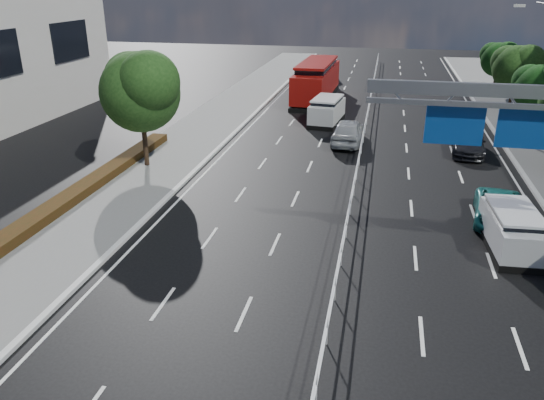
# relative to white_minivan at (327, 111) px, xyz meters

# --- Properties ---
(median_fence) EXTENTS (0.05, 85.00, 1.02)m
(median_fence) POSITION_rel_white_minivan_xyz_m (2.99, -7.77, -0.44)
(median_fence) COLOR silver
(median_fence) RESTS_ON ground
(near_tree_back) EXTENTS (4.84, 4.51, 6.69)m
(near_tree_back) POSITION_rel_white_minivan_xyz_m (-8.95, -12.30, 3.64)
(near_tree_back) COLOR black
(near_tree_back) RESTS_ON ground
(far_tree_f) EXTENTS (3.52, 3.28, 5.02)m
(far_tree_f) POSITION_rel_white_minivan_xyz_m (14.23, -0.79, 2.52)
(far_tree_f) COLOR black
(far_tree_f) RESTS_ON ground
(far_tree_g) EXTENTS (3.96, 3.69, 5.45)m
(far_tree_g) POSITION_rel_white_minivan_xyz_m (14.24, 6.71, 2.79)
(far_tree_g) COLOR black
(far_tree_g) RESTS_ON ground
(far_tree_h) EXTENTS (3.41, 3.18, 4.91)m
(far_tree_h) POSITION_rel_white_minivan_xyz_m (14.23, 14.21, 2.46)
(far_tree_h) COLOR black
(far_tree_h) RESTS_ON ground
(white_minivan) EXTENTS (2.45, 4.72, 1.97)m
(white_minivan) POSITION_rel_white_minivan_xyz_m (0.00, 0.00, 0.00)
(white_minivan) COLOR black
(white_minivan) RESTS_ON ground
(red_bus) EXTENTS (3.10, 11.48, 3.40)m
(red_bus) POSITION_rel_white_minivan_xyz_m (-1.93, 8.50, 0.81)
(red_bus) COLOR black
(red_bus) RESTS_ON ground
(near_car_silver) EXTENTS (2.12, 4.90, 1.65)m
(near_car_silver) POSITION_rel_white_minivan_xyz_m (1.99, -5.02, -0.14)
(near_car_silver) COLOR #9A9DA1
(near_car_silver) RESTS_ON ground
(near_car_dark) EXTENTS (2.21, 4.89, 1.56)m
(near_car_dark) POSITION_rel_white_minivan_xyz_m (-2.27, 19.64, -0.19)
(near_car_dark) COLOR black
(near_car_dark) RESTS_ON ground
(silver_minivan) EXTENTS (2.01, 4.25, 1.73)m
(silver_minivan) POSITION_rel_white_minivan_xyz_m (9.49, -18.69, -0.12)
(silver_minivan) COLOR black
(silver_minivan) RESTS_ON ground
(parked_car_teal) EXTENTS (2.59, 4.62, 1.22)m
(parked_car_teal) POSITION_rel_white_minivan_xyz_m (9.49, -16.06, -0.36)
(parked_car_teal) COLOR #176867
(parked_car_teal) RESTS_ON ground
(parked_car_dark) EXTENTS (2.36, 4.85, 1.36)m
(parked_car_dark) POSITION_rel_white_minivan_xyz_m (9.49, -5.54, -0.29)
(parked_car_dark) COLOR black
(parked_car_dark) RESTS_ON ground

